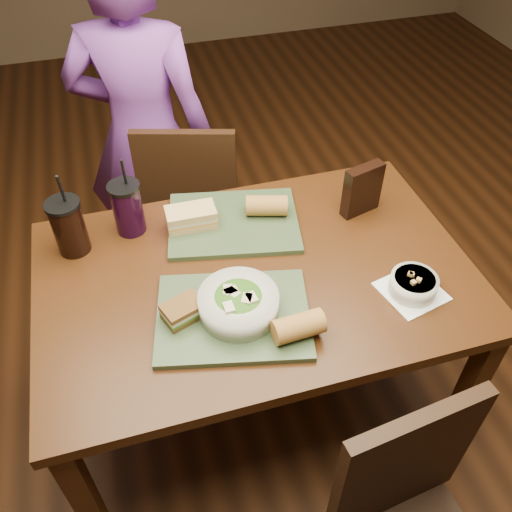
{
  "coord_description": "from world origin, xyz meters",
  "views": [
    {
      "loc": [
        -0.32,
        -1.09,
        1.92
      ],
      "look_at": [
        0.0,
        0.0,
        0.82
      ],
      "focal_mm": 38.0,
      "sensor_mm": 36.0,
      "label": 1
    }
  ],
  "objects_px": {
    "dining_table": "(256,293)",
    "baguette_far": "(267,206)",
    "salad_bowl": "(238,302)",
    "tray_near": "(233,316)",
    "baguette_near": "(298,326)",
    "sandwich_near": "(183,311)",
    "chair_far": "(186,202)",
    "cup_cola": "(69,226)",
    "tray_far": "(234,223)",
    "chip_bag": "(362,190)",
    "diner": "(145,138)",
    "cup_berry": "(128,208)",
    "soup_bowl": "(413,284)",
    "sandwich_far": "(191,217)"
  },
  "relations": [
    {
      "from": "tray_near",
      "to": "baguette_near",
      "type": "height_order",
      "value": "baguette_near"
    },
    {
      "from": "diner",
      "to": "baguette_far",
      "type": "relative_size",
      "value": 11.28
    },
    {
      "from": "chip_bag",
      "to": "tray_far",
      "type": "bearing_deg",
      "value": 158.11
    },
    {
      "from": "soup_bowl",
      "to": "sandwich_far",
      "type": "bearing_deg",
      "value": 140.92
    },
    {
      "from": "tray_far",
      "to": "baguette_far",
      "type": "height_order",
      "value": "baguette_far"
    },
    {
      "from": "baguette_far",
      "to": "salad_bowl",
      "type": "bearing_deg",
      "value": -117.35
    },
    {
      "from": "dining_table",
      "to": "tray_near",
      "type": "bearing_deg",
      "value": -126.03
    },
    {
      "from": "tray_near",
      "to": "chair_far",
      "type": "bearing_deg",
      "value": 89.16
    },
    {
      "from": "diner",
      "to": "chip_bag",
      "type": "bearing_deg",
      "value": 154.14
    },
    {
      "from": "tray_near",
      "to": "soup_bowl",
      "type": "xyz_separation_m",
      "value": [
        0.52,
        -0.05,
        0.02
      ]
    },
    {
      "from": "tray_far",
      "to": "cup_berry",
      "type": "xyz_separation_m",
      "value": [
        -0.32,
        0.07,
        0.08
      ]
    },
    {
      "from": "chair_far",
      "to": "chip_bag",
      "type": "xyz_separation_m",
      "value": [
        0.51,
        -0.53,
        0.34
      ]
    },
    {
      "from": "salad_bowl",
      "to": "dining_table",
      "type": "bearing_deg",
      "value": 57.67
    },
    {
      "from": "dining_table",
      "to": "salad_bowl",
      "type": "xyz_separation_m",
      "value": [
        -0.09,
        -0.15,
        0.15
      ]
    },
    {
      "from": "cup_cola",
      "to": "baguette_far",
      "type": "bearing_deg",
      "value": -2.03
    },
    {
      "from": "tray_far",
      "to": "chip_bag",
      "type": "height_order",
      "value": "chip_bag"
    },
    {
      "from": "sandwich_near",
      "to": "baguette_far",
      "type": "height_order",
      "value": "baguette_far"
    },
    {
      "from": "soup_bowl",
      "to": "cup_berry",
      "type": "height_order",
      "value": "cup_berry"
    },
    {
      "from": "soup_bowl",
      "to": "baguette_near",
      "type": "xyz_separation_m",
      "value": [
        -0.37,
        -0.07,
        0.02
      ]
    },
    {
      "from": "diner",
      "to": "baguette_far",
      "type": "bearing_deg",
      "value": 138.24
    },
    {
      "from": "chair_far",
      "to": "baguette_near",
      "type": "xyz_separation_m",
      "value": [
        0.13,
        -0.98,
        0.31
      ]
    },
    {
      "from": "salad_bowl",
      "to": "baguette_near",
      "type": "relative_size",
      "value": 1.63
    },
    {
      "from": "dining_table",
      "to": "baguette_far",
      "type": "bearing_deg",
      "value": 65.97
    },
    {
      "from": "chair_far",
      "to": "sandwich_far",
      "type": "distance_m",
      "value": 0.56
    },
    {
      "from": "diner",
      "to": "salad_bowl",
      "type": "height_order",
      "value": "diner"
    },
    {
      "from": "dining_table",
      "to": "tray_near",
      "type": "relative_size",
      "value": 3.1
    },
    {
      "from": "cup_berry",
      "to": "chair_far",
      "type": "bearing_deg",
      "value": 60.21
    },
    {
      "from": "cup_berry",
      "to": "salad_bowl",
      "type": "bearing_deg",
      "value": -61.82
    },
    {
      "from": "chair_far",
      "to": "dining_table",
      "type": "bearing_deg",
      "value": -82.29
    },
    {
      "from": "chair_far",
      "to": "salad_bowl",
      "type": "height_order",
      "value": "chair_far"
    },
    {
      "from": "cup_cola",
      "to": "chair_far",
      "type": "bearing_deg",
      "value": 47.6
    },
    {
      "from": "sandwich_near",
      "to": "baguette_near",
      "type": "height_order",
      "value": "baguette_near"
    },
    {
      "from": "tray_far",
      "to": "sandwich_near",
      "type": "relative_size",
      "value": 3.31
    },
    {
      "from": "tray_near",
      "to": "dining_table",
      "type": "bearing_deg",
      "value": 53.97
    },
    {
      "from": "dining_table",
      "to": "diner",
      "type": "xyz_separation_m",
      "value": [
        -0.22,
        0.83,
        0.1
      ]
    },
    {
      "from": "cup_berry",
      "to": "tray_near",
      "type": "bearing_deg",
      "value": -63.81
    },
    {
      "from": "diner",
      "to": "baguette_near",
      "type": "distance_m",
      "value": 1.12
    },
    {
      "from": "sandwich_far",
      "to": "salad_bowl",
      "type": "bearing_deg",
      "value": -82.6
    },
    {
      "from": "sandwich_near",
      "to": "cup_berry",
      "type": "height_order",
      "value": "cup_berry"
    },
    {
      "from": "chair_far",
      "to": "cup_berry",
      "type": "bearing_deg",
      "value": -119.79
    },
    {
      "from": "tray_far",
      "to": "baguette_far",
      "type": "distance_m",
      "value": 0.12
    },
    {
      "from": "baguette_far",
      "to": "chip_bag",
      "type": "bearing_deg",
      "value": -9.53
    },
    {
      "from": "tray_near",
      "to": "baguette_near",
      "type": "bearing_deg",
      "value": -38.35
    },
    {
      "from": "soup_bowl",
      "to": "baguette_far",
      "type": "relative_size",
      "value": 1.47
    },
    {
      "from": "baguette_near",
      "to": "cup_cola",
      "type": "relative_size",
      "value": 0.48
    },
    {
      "from": "tray_far",
      "to": "sandwich_near",
      "type": "height_order",
      "value": "sandwich_near"
    },
    {
      "from": "dining_table",
      "to": "diner",
      "type": "height_order",
      "value": "diner"
    },
    {
      "from": "sandwich_far",
      "to": "baguette_near",
      "type": "height_order",
      "value": "baguette_near"
    },
    {
      "from": "chair_far",
      "to": "tray_near",
      "type": "relative_size",
      "value": 2.12
    },
    {
      "from": "sandwich_near",
      "to": "sandwich_far",
      "type": "bearing_deg",
      "value": 75.36
    }
  ]
}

